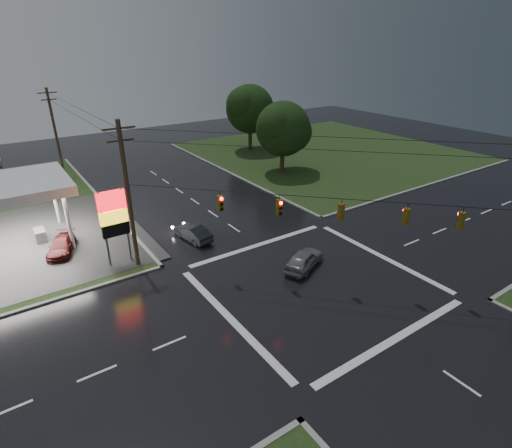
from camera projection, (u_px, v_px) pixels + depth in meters
ground at (315, 283)px, 28.31m from camera, size 120.00×120.00×0.00m
grass_ne at (328, 152)px, 61.06m from camera, size 36.00×36.00×0.08m
pylon_sign at (114, 216)px, 29.14m from camera, size 2.00×0.35×6.00m
utility_pole_nw at (128, 195)px, 28.18m from camera, size 2.20×0.32×11.00m
utility_pole_n at (55, 130)px, 49.66m from camera, size 2.20×0.32×10.50m
traffic_signals at (321, 198)px, 25.58m from camera, size 26.87×26.87×1.47m
tree_ne_near at (284, 129)px, 49.68m from camera, size 7.99×6.80×8.98m
tree_ne_far at (251, 109)px, 59.96m from camera, size 8.46×7.20×9.80m
car_north at (193, 233)px, 34.18m from camera, size 2.06×4.22×1.33m
car_crossing at (304, 259)px, 29.95m from camera, size 4.44×3.21×1.41m
car_pump at (61, 246)px, 32.11m from camera, size 3.15×4.49×1.21m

